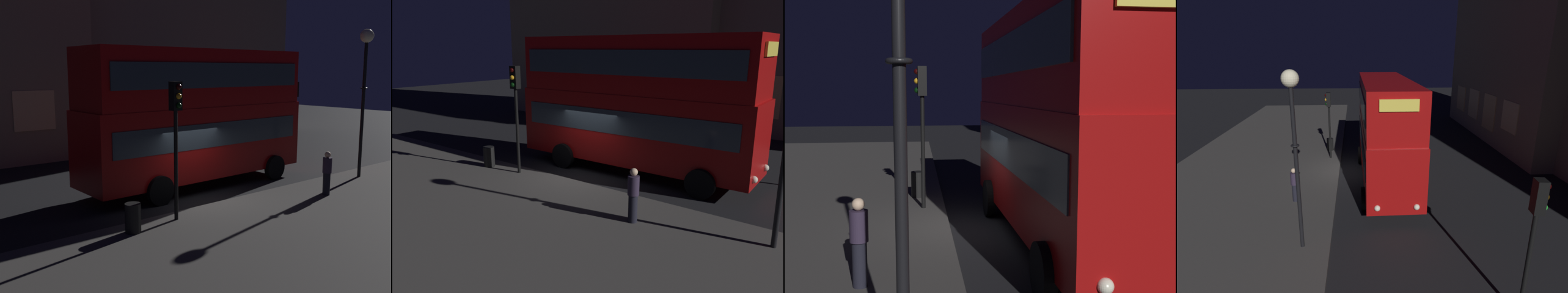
# 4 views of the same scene
# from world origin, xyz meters

# --- Properties ---
(ground_plane) EXTENTS (80.00, 80.00, 0.00)m
(ground_plane) POSITION_xyz_m (0.00, 0.00, 0.00)
(ground_plane) COLOR black
(double_decker_bus) EXTENTS (9.86, 2.82, 5.41)m
(double_decker_bus) POSITION_xyz_m (1.27, 1.80, 3.03)
(double_decker_bus) COLOR #9E0C0C
(double_decker_bus) RESTS_ON ground
(traffic_light_near_kerb) EXTENTS (0.33, 0.37, 4.18)m
(traffic_light_near_kerb) POSITION_xyz_m (-2.10, -1.36, 3.12)
(traffic_light_near_kerb) COLOR black
(traffic_light_near_kerb) RESTS_ON sidewalk_slab
(pedestrian) EXTENTS (0.33, 0.33, 1.60)m
(pedestrian) POSITION_xyz_m (3.83, -2.55, 0.95)
(pedestrian) COLOR black
(pedestrian) RESTS_ON sidewalk_slab
(litter_bin) EXTENTS (0.45, 0.45, 0.84)m
(litter_bin) POSITION_xyz_m (-3.73, -1.50, 0.54)
(litter_bin) COLOR black
(litter_bin) RESTS_ON sidewalk_slab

